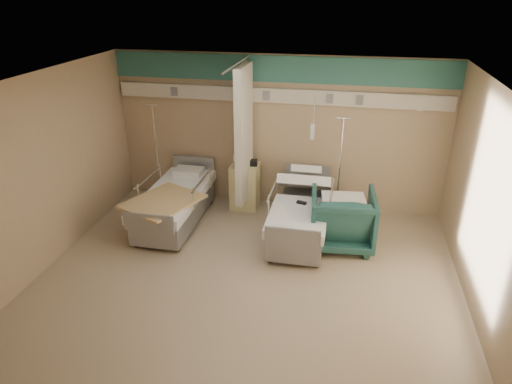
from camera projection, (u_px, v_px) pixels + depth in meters
ground at (248, 276)px, 6.66m from camera, size 6.00×5.00×0.00m
room_walls at (249, 149)px, 6.11m from camera, size 6.04×5.04×2.82m
bed_right at (300, 219)px, 7.57m from camera, size 1.00×2.16×0.63m
bed_left at (175, 207)px, 7.98m from camera, size 1.00×2.16×0.63m
bedside_cabinet at (245, 186)px, 8.54m from camera, size 0.50×0.48×0.85m
visitor_armchair at (342, 219)px, 7.28m from camera, size 1.07×1.10×0.93m
waffle_blanket at (345, 191)px, 7.05m from camera, size 0.74×0.67×0.08m
iv_stand_right at (337, 199)px, 8.11m from camera, size 0.34×0.34×1.88m
iv_stand_left at (159, 182)px, 8.82m from camera, size 0.34×0.34×1.91m
call_remote at (302, 203)px, 7.39m from camera, size 0.17×0.11×0.04m
tan_blanket at (163, 201)px, 7.43m from camera, size 1.32×1.45×0.04m
toiletry_bag at (252, 163)px, 8.32m from camera, size 0.21×0.15×0.11m
white_cup at (236, 159)px, 8.47m from camera, size 0.12×0.12×0.14m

